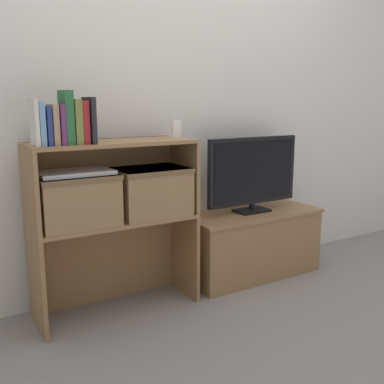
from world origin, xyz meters
The scene contains 19 objects.
ground_plane centered at (0.00, 0.00, 0.00)m, with size 16.00×16.00×0.00m, color gray.
wall_back centered at (0.00, 0.41, 1.20)m, with size 10.00×0.05×2.40m.
tv_stand centered at (0.47, 0.19, 0.22)m, with size 0.91×0.40×0.43m.
tv centered at (0.47, 0.19, 0.69)m, with size 0.67×0.14×0.48m.
bookshelf_lower_tier centered at (-0.48, 0.23, 0.32)m, with size 0.87×0.33×0.52m.
bookshelf_upper_tier centered at (-0.48, 0.22, 0.79)m, with size 0.87×0.33×0.41m.
book_ivory centered at (-0.88, 0.10, 1.04)m, with size 0.02×0.13×0.21m.
book_skyblue centered at (-0.85, 0.10, 1.03)m, with size 0.02×0.13×0.20m.
book_navy centered at (-0.82, 0.10, 1.02)m, with size 0.02×0.14×0.18m.
book_tan centered at (-0.79, 0.10, 1.03)m, with size 0.03×0.12×0.19m.
book_plum centered at (-0.76, 0.10, 1.03)m, with size 0.02×0.14×0.19m.
book_forest centered at (-0.73, 0.10, 1.06)m, with size 0.04×0.13×0.25m.
book_olive centered at (-0.69, 0.10, 1.04)m, with size 0.03×0.14×0.21m.
book_crimson centered at (-0.65, 0.10, 1.03)m, with size 0.03×0.12×0.20m.
book_charcoal centered at (-0.62, 0.10, 1.04)m, with size 0.02×0.15×0.22m.
baby_monitor centered at (-0.11, 0.16, 0.98)m, with size 0.05×0.03×0.12m.
storage_basket_left centered at (-0.69, 0.15, 0.66)m, with size 0.39×0.30×0.26m.
storage_basket_right centered at (-0.27, 0.15, 0.66)m, with size 0.39×0.30×0.26m.
laptop centered at (-0.69, 0.15, 0.79)m, with size 0.36×0.23×0.02m.
Camera 1 is at (-1.33, -2.03, 1.14)m, focal length 42.00 mm.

